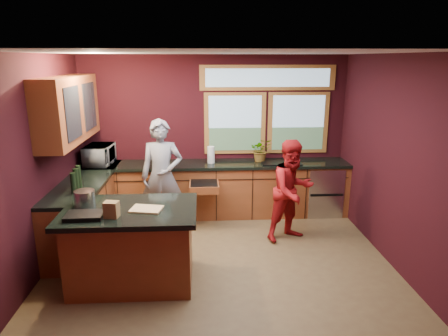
{
  "coord_description": "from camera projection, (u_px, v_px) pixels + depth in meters",
  "views": [
    {
      "loc": [
        -0.22,
        -4.82,
        2.64
      ],
      "look_at": [
        0.07,
        0.4,
        1.2
      ],
      "focal_mm": 32.0,
      "sensor_mm": 36.0,
      "label": 1
    }
  ],
  "objects": [
    {
      "name": "floor",
      "position": [
        220.0,
        262.0,
        5.35
      ],
      "size": [
        4.5,
        4.5,
        0.0
      ],
      "primitive_type": "plane",
      "color": "brown",
      "rests_on": "ground"
    },
    {
      "name": "room_shell",
      "position": [
        173.0,
        125.0,
        5.15
      ],
      "size": [
        4.52,
        4.02,
        2.71
      ],
      "color": "black",
      "rests_on": "ground"
    },
    {
      "name": "back_counter",
      "position": [
        227.0,
        189.0,
        6.87
      ],
      "size": [
        4.5,
        0.64,
        0.93
      ],
      "color": "brown",
      "rests_on": "floor"
    },
    {
      "name": "left_counter",
      "position": [
        87.0,
        209.0,
        5.94
      ],
      "size": [
        0.64,
        2.3,
        0.93
      ],
      "color": "brown",
      "rests_on": "floor"
    },
    {
      "name": "island",
      "position": [
        132.0,
        245.0,
        4.77
      ],
      "size": [
        1.55,
        1.05,
        0.95
      ],
      "color": "brown",
      "rests_on": "floor"
    },
    {
      "name": "person_grey",
      "position": [
        162.0,
        176.0,
        6.14
      ],
      "size": [
        0.64,
        0.42,
        1.76
      ],
      "primitive_type": "imported",
      "rotation": [
        0.0,
        0.0,
        -0.0
      ],
      "color": "slate",
      "rests_on": "floor"
    },
    {
      "name": "person_red",
      "position": [
        292.0,
        191.0,
        5.85
      ],
      "size": [
        0.92,
        0.84,
        1.52
      ],
      "primitive_type": "imported",
      "rotation": [
        0.0,
        0.0,
        0.45
      ],
      "color": "maroon",
      "rests_on": "floor"
    },
    {
      "name": "microwave",
      "position": [
        99.0,
        155.0,
        6.59
      ],
      "size": [
        0.43,
        0.61,
        0.33
      ],
      "primitive_type": "imported",
      "rotation": [
        0.0,
        0.0,
        1.51
      ],
      "color": "#999999",
      "rests_on": "left_counter"
    },
    {
      "name": "potted_plant",
      "position": [
        261.0,
        150.0,
        6.78
      ],
      "size": [
        0.36,
        0.31,
        0.4
      ],
      "primitive_type": "imported",
      "color": "#999999",
      "rests_on": "back_counter"
    },
    {
      "name": "paper_towel",
      "position": [
        211.0,
        155.0,
        6.7
      ],
      "size": [
        0.12,
        0.12,
        0.28
      ],
      "primitive_type": "cylinder",
      "color": "silver",
      "rests_on": "back_counter"
    },
    {
      "name": "cutting_board",
      "position": [
        146.0,
        209.0,
        4.6
      ],
      "size": [
        0.39,
        0.31,
        0.02
      ],
      "primitive_type": "cube",
      "rotation": [
        0.0,
        0.0,
        -0.19
      ],
      "color": "tan",
      "rests_on": "island"
    },
    {
      "name": "stock_pot",
      "position": [
        85.0,
        198.0,
        4.73
      ],
      "size": [
        0.24,
        0.24,
        0.18
      ],
      "primitive_type": "cylinder",
      "color": "#BBBBC0",
      "rests_on": "island"
    },
    {
      "name": "paper_bag",
      "position": [
        112.0,
        210.0,
        4.37
      ],
      "size": [
        0.17,
        0.14,
        0.18
      ],
      "primitive_type": "cube",
      "rotation": [
        0.0,
        0.0,
        -0.17
      ],
      "color": "brown",
      "rests_on": "island"
    },
    {
      "name": "black_tray",
      "position": [
        84.0,
        216.0,
        4.37
      ],
      "size": [
        0.41,
        0.3,
        0.05
      ],
      "primitive_type": "cube",
      "rotation": [
        0.0,
        0.0,
        0.04
      ],
      "color": "black",
      "rests_on": "island"
    }
  ]
}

